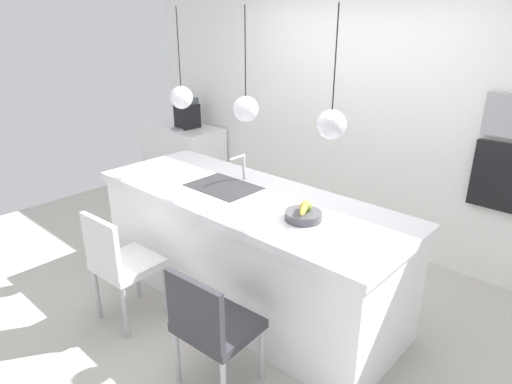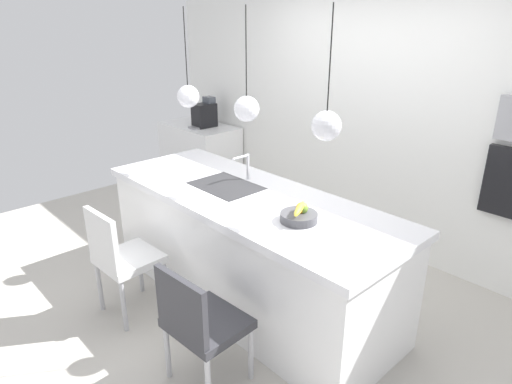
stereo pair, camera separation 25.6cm
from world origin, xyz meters
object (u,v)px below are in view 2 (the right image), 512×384
object	(u,v)px
fruit_bowl	(299,215)
chair_near	(121,256)
chair_middle	(199,321)
coffee_machine	(205,114)

from	to	relation	value
fruit_bowl	chair_near	xyz separation A→B (m)	(-1.09, -0.79, -0.46)
fruit_bowl	chair_middle	size ratio (longest dim) A/B	0.30
chair_middle	chair_near	bearing A→B (deg)	-179.84
fruit_bowl	coffee_machine	bearing A→B (deg)	154.72
chair_near	chair_middle	xyz separation A→B (m)	(1.00, 0.00, -0.04)
fruit_bowl	chair_middle	xyz separation A→B (m)	(-0.09, -0.79, -0.50)
fruit_bowl	chair_near	world-z (taller)	fruit_bowl
coffee_machine	chair_near	world-z (taller)	coffee_machine
chair_middle	coffee_machine	bearing A→B (deg)	142.35
coffee_machine	chair_middle	bearing A→B (deg)	-37.65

